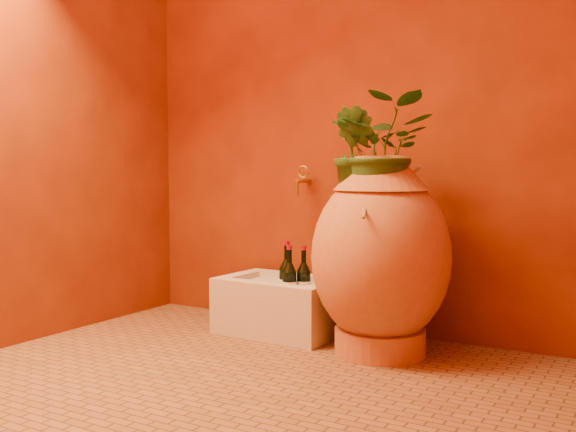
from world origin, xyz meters
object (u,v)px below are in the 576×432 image
Objects in this scene: wine_bottle_a at (304,284)px; wall_tap at (302,179)px; amphora at (381,256)px; stone_basin at (281,307)px; wine_bottle_b at (287,282)px; wine_bottle_c at (289,284)px.

wine_bottle_a is 1.88× the size of wall_tap.
amphora reaches higher than wall_tap.
wall_tap reaches higher than stone_basin.
wine_bottle_a is at bearing 29.51° from wine_bottle_b.
stone_basin is 0.18m from wine_bottle_a.
wall_tap reaches higher than wine_bottle_a.
wine_bottle_c is at bearing -34.66° from wine_bottle_b.
wine_bottle_b is 0.55m from wall_tap.
wine_bottle_a is 0.92× the size of wine_bottle_b.
wine_bottle_b is at bearing -150.49° from wine_bottle_a.
wall_tap is (-0.06, 0.22, 0.51)m from wine_bottle_c.
stone_basin is 0.66m from wall_tap.
wall_tap reaches higher than wine_bottle_c.
stone_basin is 0.15m from wine_bottle_c.
stone_basin is 0.14m from wine_bottle_b.
wine_bottle_a is (0.12, 0.02, 0.13)m from stone_basin.
wall_tap is (-0.10, 0.16, 0.51)m from wine_bottle_a.
wall_tap is (0.02, 0.18, 0.64)m from stone_basin.
wine_bottle_a is 0.08m from wine_bottle_c.
wine_bottle_a is at bearing -57.52° from wall_tap.
wine_bottle_c is at bearing -75.79° from wall_tap.
wine_bottle_b is at bearing 145.34° from wine_bottle_c.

